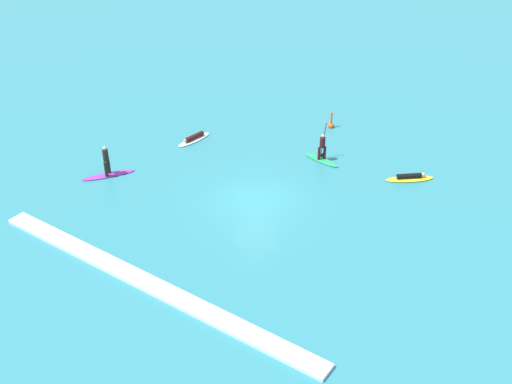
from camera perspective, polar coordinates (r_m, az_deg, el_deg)
The scene contains 7 objects.
ground_plane at distance 33.50m, azimuth -0.00°, elevation -0.73°, with size 120.00×120.00×0.00m, color teal.
surfer_on_green_board at distance 37.20m, azimuth 5.97°, elevation 3.46°, with size 2.49×1.02×2.23m.
surfer_on_white_board at distance 39.62m, azimuth -5.63°, elevation 4.85°, with size 0.97×2.62×0.40m.
surfer_on_yellow_board at distance 36.29m, azimuth 13.75°, elevation 1.28°, with size 2.52×2.33×0.39m.
surfer_on_purple_board at distance 36.40m, azimuth -13.29°, elevation 2.13°, with size 2.13×2.81×1.86m.
marker_buoy at distance 41.36m, azimuth 6.79°, elevation 6.05°, with size 0.42×0.42×1.16m.
wave_crest at distance 28.29m, azimuth -9.76°, elevation -8.12°, with size 18.03×0.90×0.18m, color white.
Camera 1 is at (15.99, -23.23, 18.08)m, focal length 44.25 mm.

